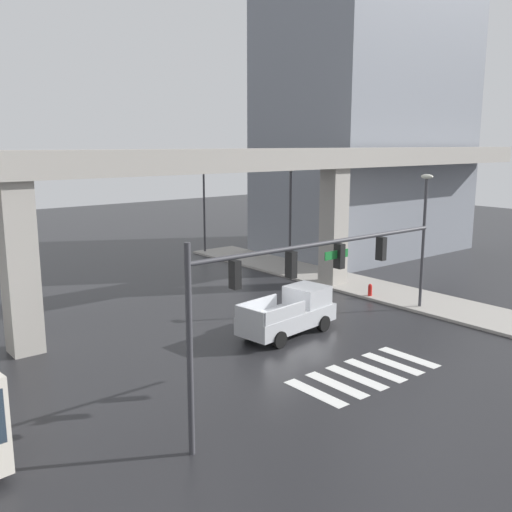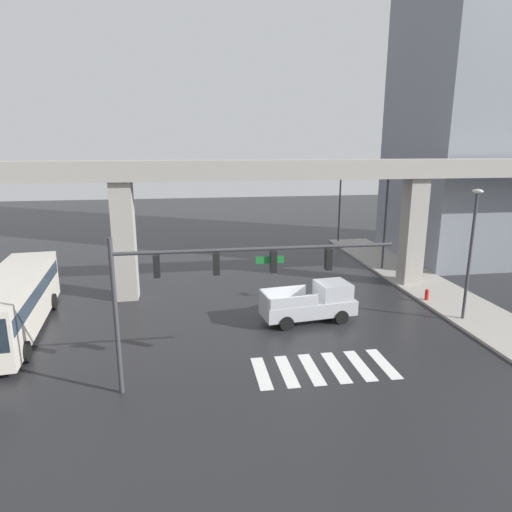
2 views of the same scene
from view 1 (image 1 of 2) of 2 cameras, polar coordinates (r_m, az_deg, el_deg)
name	(u,v)px [view 1 (image 1 of 2)]	position (r m, az deg, el deg)	size (l,w,h in m)	color
ground_plane	(276,338)	(26.55, 2.00, -8.21)	(120.00, 120.00, 0.00)	#232326
crosswalk_stripes	(365,374)	(23.08, 10.86, -11.46)	(6.05, 2.80, 0.01)	silver
elevated_overpass	(206,174)	(29.41, -4.96, 8.12)	(57.98, 1.90, 8.54)	#9E9991
sidewalk_east	(385,292)	(35.13, 12.74, -3.50)	(4.00, 36.00, 0.15)	#9E9991
pickup_truck	(291,313)	(26.99, 3.56, -5.69)	(5.29, 2.55, 2.08)	#A8AAAF
traffic_signal_mast	(288,278)	(17.91, 3.19, -2.22)	(10.89, 0.32, 6.20)	#38383D
street_lamp_near_corner	(424,225)	(31.40, 16.43, 2.94)	(0.44, 0.70, 7.24)	#38383D
street_lamp_mid_block	(290,208)	(38.24, 3.44, 4.77)	(0.44, 0.70, 7.24)	#38383D
street_lamp_far_north	(204,197)	(46.30, -5.21, 5.86)	(0.44, 0.70, 7.24)	#38383D
fire_hydrant	(370,291)	(33.72, 11.31, -3.43)	(0.24, 0.24, 0.85)	red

